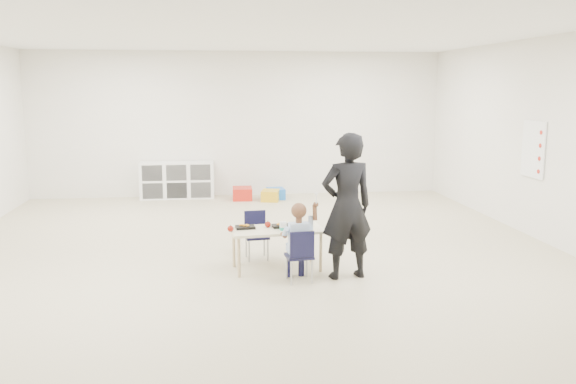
{
  "coord_description": "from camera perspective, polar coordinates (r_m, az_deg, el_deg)",
  "views": [
    {
      "loc": [
        -0.53,
        -7.47,
        2.11
      ],
      "look_at": [
        0.39,
        -0.2,
        0.85
      ],
      "focal_mm": 38.0,
      "sensor_mm": 36.0,
      "label": 1
    }
  ],
  "objects": [
    {
      "name": "child",
      "position": [
        6.67,
        1.06,
        -4.53
      ],
      "size": [
        0.43,
        0.43,
        0.93
      ],
      "primitive_type": null,
      "rotation": [
        0.0,
        0.0,
        0.1
      ],
      "color": "#BCD3FF",
      "rests_on": "chair_near"
    },
    {
      "name": "adult",
      "position": [
        6.76,
        5.53,
        -1.34
      ],
      "size": [
        0.66,
        0.49,
        1.63
      ],
      "primitive_type": "imported",
      "rotation": [
        0.0,
        0.0,
        3.32
      ],
      "color": "black",
      "rests_on": "ground"
    },
    {
      "name": "chair_far",
      "position": [
        7.58,
        -2.94,
        -4.11
      ],
      "size": [
        0.31,
        0.3,
        0.59
      ],
      "primitive_type": null,
      "rotation": [
        0.0,
        0.0,
        0.1
      ],
      "color": "black",
      "rests_on": "ground"
    },
    {
      "name": "bread_roll",
      "position": [
        7.05,
        1.61,
        -3.25
      ],
      "size": [
        0.09,
        0.09,
        0.07
      ],
      "primitive_type": "ellipsoid",
      "color": "#B57B4A",
      "rests_on": "table"
    },
    {
      "name": "apple_far",
      "position": [
        6.96,
        -5.4,
        -3.44
      ],
      "size": [
        0.07,
        0.07,
        0.07
      ],
      "primitive_type": "sphere",
      "color": "maroon",
      "rests_on": "table"
    },
    {
      "name": "bin_yellow",
      "position": [
        11.48,
        -1.64,
        -0.32
      ],
      "size": [
        0.4,
        0.47,
        0.2
      ],
      "primitive_type": "cube",
      "rotation": [
        0.0,
        0.0,
        -0.23
      ],
      "color": "gold",
      "rests_on": "ground"
    },
    {
      "name": "room",
      "position": [
        7.52,
        -3.12,
        4.32
      ],
      "size": [
        9.0,
        9.02,
        2.8
      ],
      "color": "#C0B494",
      "rests_on": "ground"
    },
    {
      "name": "bin_red",
      "position": [
        11.63,
        -4.3,
        -0.14
      ],
      "size": [
        0.38,
        0.48,
        0.23
      ],
      "primitive_type": "cube",
      "rotation": [
        0.0,
        0.0,
        -0.03
      ],
      "color": "red",
      "rests_on": "ground"
    },
    {
      "name": "milk_carton",
      "position": [
        6.97,
        -0.46,
        -3.25
      ],
      "size": [
        0.08,
        0.08,
        0.1
      ],
      "primitive_type": "cube",
      "rotation": [
        0.0,
        0.0,
        0.1
      ],
      "color": "white",
      "rests_on": "table"
    },
    {
      "name": "apple_near",
      "position": [
        7.14,
        -1.89,
        -3.06
      ],
      "size": [
        0.07,
        0.07,
        0.07
      ],
      "primitive_type": "sphere",
      "color": "maroon",
      "rests_on": "table"
    },
    {
      "name": "bin_blue",
      "position": [
        11.69,
        -1.16,
        -0.14
      ],
      "size": [
        0.34,
        0.43,
        0.2
      ],
      "primitive_type": "cube",
      "rotation": [
        0.0,
        0.0,
        0.06
      ],
      "color": "blue",
      "rests_on": "ground"
    },
    {
      "name": "cubby_shelf",
      "position": [
        11.9,
        -10.33,
        1.1
      ],
      "size": [
        1.4,
        0.4,
        0.7
      ],
      "primitive_type": "cube",
      "color": "white",
      "rests_on": "ground"
    },
    {
      "name": "table",
      "position": [
        7.15,
        -1.07,
        -5.31
      ],
      "size": [
        1.12,
        0.64,
        0.49
      ],
      "rotation": [
        0.0,
        0.0,
        0.1
      ],
      "color": "beige",
      "rests_on": "ground"
    },
    {
      "name": "lunch_tray_near",
      "position": [
        7.16,
        -0.58,
        -3.2
      ],
      "size": [
        0.23,
        0.18,
        0.03
      ],
      "primitive_type": "cube",
      "rotation": [
        0.0,
        0.0,
        0.1
      ],
      "color": "black",
      "rests_on": "table"
    },
    {
      "name": "lunch_tray_far",
      "position": [
        7.11,
        -4.03,
        -3.31
      ],
      "size": [
        0.23,
        0.18,
        0.03
      ],
      "primitive_type": "cube",
      "rotation": [
        0.0,
        0.0,
        0.1
      ],
      "color": "black",
      "rests_on": "table"
    },
    {
      "name": "rules_poster",
      "position": [
        9.28,
        21.97,
        3.74
      ],
      "size": [
        0.02,
        0.6,
        0.8
      ],
      "primitive_type": "cube",
      "color": "white",
      "rests_on": "room"
    },
    {
      "name": "chair_near",
      "position": [
        6.72,
        1.05,
        -5.93
      ],
      "size": [
        0.31,
        0.3,
        0.59
      ],
      "primitive_type": null,
      "rotation": [
        0.0,
        0.0,
        0.1
      ],
      "color": "black",
      "rests_on": "ground"
    }
  ]
}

